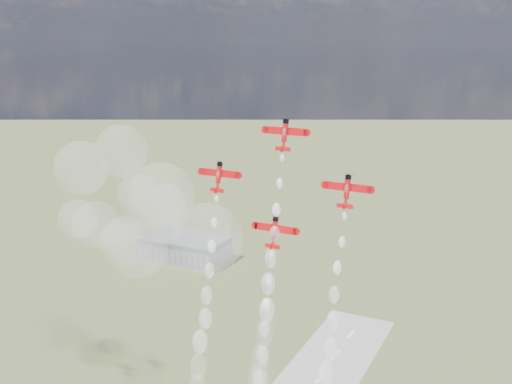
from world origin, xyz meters
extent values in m
cube|color=gray|center=(-120.00, 180.00, 5.00)|extent=(50.00, 28.00, 10.00)
cube|color=#595B60|center=(-120.00, 180.00, 11.50)|extent=(50.00, 28.00, 3.00)
cylinder|color=red|center=(16.34, 15.38, 108.01)|extent=(1.20, 2.21, 4.60)
cylinder|color=black|center=(16.34, 15.94, 110.34)|extent=(1.37, 1.53, 1.15)
cube|color=red|center=(16.34, 15.73, 108.19)|extent=(10.42, 0.58, 1.70)
cube|color=white|center=(13.52, 15.83, 108.17)|extent=(4.10, 0.14, 0.46)
cube|color=white|center=(19.16, 15.83, 108.17)|extent=(4.10, 0.14, 0.46)
cube|color=red|center=(16.34, 14.35, 104.31)|extent=(3.76, 0.32, 0.94)
cube|color=red|center=(16.34, 13.69, 104.29)|extent=(0.12, 1.67, 1.42)
ellipsoid|color=silver|center=(16.34, 14.90, 108.04)|extent=(0.94, 1.31, 2.26)
cone|color=red|center=(16.34, 14.60, 104.95)|extent=(1.20, 1.68, 2.44)
cylinder|color=red|center=(0.40, 12.76, 97.16)|extent=(1.20, 2.21, 4.60)
cylinder|color=black|center=(0.40, 13.32, 99.49)|extent=(1.37, 1.53, 1.15)
cube|color=red|center=(0.40, 13.11, 97.34)|extent=(10.42, 0.58, 1.70)
cube|color=white|center=(-2.42, 13.21, 97.32)|extent=(4.10, 0.14, 0.46)
cube|color=white|center=(3.21, 13.21, 97.32)|extent=(4.10, 0.14, 0.46)
cube|color=red|center=(0.40, 11.73, 93.46)|extent=(3.76, 0.32, 0.94)
cube|color=red|center=(0.40, 11.06, 93.44)|extent=(0.12, 1.67, 1.42)
ellipsoid|color=silver|center=(0.40, 12.28, 97.19)|extent=(0.94, 1.31, 2.26)
cone|color=red|center=(0.40, 11.97, 94.10)|extent=(1.20, 1.68, 2.44)
cylinder|color=red|center=(32.29, 12.76, 97.16)|extent=(1.20, 2.21, 4.60)
cylinder|color=black|center=(32.29, 13.32, 99.49)|extent=(1.37, 1.53, 1.15)
cube|color=red|center=(32.29, 13.11, 97.34)|extent=(10.42, 0.58, 1.70)
cube|color=white|center=(29.47, 13.21, 97.32)|extent=(4.10, 0.14, 0.46)
cube|color=white|center=(35.11, 13.21, 97.32)|extent=(4.10, 0.14, 0.46)
cube|color=red|center=(32.29, 11.73, 93.46)|extent=(3.76, 0.32, 0.94)
cube|color=red|center=(32.29, 11.06, 93.44)|extent=(0.12, 1.67, 1.42)
ellipsoid|color=silver|center=(32.29, 12.28, 97.19)|extent=(0.94, 1.31, 2.26)
cone|color=red|center=(32.29, 11.97, 94.10)|extent=(1.20, 1.68, 2.44)
cylinder|color=red|center=(16.34, 10.13, 86.31)|extent=(1.20, 2.21, 4.60)
cylinder|color=black|center=(16.34, 10.69, 88.64)|extent=(1.37, 1.53, 1.15)
cube|color=red|center=(16.34, 10.48, 86.49)|extent=(10.42, 0.58, 1.70)
cube|color=white|center=(13.52, 10.58, 86.47)|extent=(4.10, 0.14, 0.46)
cube|color=white|center=(19.16, 10.58, 86.47)|extent=(4.10, 0.14, 0.46)
cube|color=red|center=(16.34, 9.10, 82.61)|extent=(3.76, 0.32, 0.94)
cube|color=red|center=(16.34, 8.44, 82.59)|extent=(0.12, 1.67, 1.42)
ellipsoid|color=silver|center=(16.34, 9.65, 86.34)|extent=(0.94, 1.31, 2.26)
cone|color=red|center=(16.34, 9.34, 83.25)|extent=(1.20, 1.68, 2.44)
sphere|color=white|center=(16.32, 13.95, 102.28)|extent=(1.03, 1.03, 1.03)
sphere|color=white|center=(16.29, 12.80, 96.62)|extent=(1.44, 1.44, 1.44)
sphere|color=white|center=(16.28, 11.15, 90.73)|extent=(1.86, 1.86, 1.86)
sphere|color=white|center=(16.47, 9.99, 85.33)|extent=(2.28, 2.28, 2.28)
sphere|color=white|center=(16.20, 8.42, 79.87)|extent=(2.70, 2.70, 2.70)
sphere|color=white|center=(16.10, 7.38, 74.03)|extent=(3.12, 3.12, 3.12)
sphere|color=white|center=(16.48, 5.98, 67.98)|extent=(3.53, 3.53, 3.53)
sphere|color=white|center=(16.56, 4.41, 63.15)|extent=(3.95, 3.95, 3.95)
sphere|color=white|center=(16.02, 3.52, 56.81)|extent=(4.37, 4.37, 4.37)
sphere|color=white|center=(16.21, 2.21, 51.76)|extent=(4.79, 4.79, 4.79)
sphere|color=white|center=(0.47, 11.37, 91.50)|extent=(1.03, 1.03, 1.03)
sphere|color=white|center=(0.53, 9.86, 85.88)|extent=(1.44, 1.44, 1.44)
sphere|color=white|center=(0.44, 8.70, 80.19)|extent=(1.86, 1.86, 1.86)
sphere|color=white|center=(0.48, 7.30, 74.50)|extent=(2.28, 2.28, 2.28)
sphere|color=white|center=(0.21, 6.14, 68.48)|extent=(2.70, 2.70, 2.70)
sphere|color=white|center=(0.65, 4.71, 63.14)|extent=(3.12, 3.12, 3.12)
sphere|color=white|center=(0.16, 2.76, 57.80)|extent=(3.53, 3.53, 3.53)
sphere|color=white|center=(-0.09, 2.18, 51.47)|extent=(3.95, 3.95, 3.95)
sphere|color=white|center=(32.37, 11.30, 91.33)|extent=(1.03, 1.03, 1.03)
sphere|color=white|center=(32.42, 10.17, 85.73)|extent=(1.44, 1.44, 1.44)
sphere|color=white|center=(32.06, 8.53, 80.26)|extent=(1.86, 1.86, 1.86)
sphere|color=white|center=(32.09, 7.03, 74.56)|extent=(2.28, 2.28, 2.28)
sphere|color=white|center=(32.31, 6.23, 68.85)|extent=(2.70, 2.70, 2.70)
sphere|color=white|center=(32.49, 4.75, 62.80)|extent=(3.12, 3.12, 3.12)
sphere|color=white|center=(31.99, 3.42, 57.38)|extent=(3.53, 3.53, 3.53)
sphere|color=white|center=(16.36, 8.72, 80.65)|extent=(1.03, 1.03, 1.03)
sphere|color=white|center=(16.18, 7.51, 74.76)|extent=(1.44, 1.44, 1.44)
sphere|color=white|center=(16.24, 5.99, 69.31)|extent=(1.86, 1.86, 1.86)
sphere|color=white|center=(16.39, 4.80, 63.85)|extent=(2.28, 2.28, 2.28)
sphere|color=white|center=(16.54, 3.47, 58.00)|extent=(2.70, 2.70, 2.70)
sphere|color=white|center=(16.43, 2.09, 52.12)|extent=(3.12, 3.12, 3.12)
sphere|color=white|center=(-40.16, 27.07, 97.18)|extent=(15.44, 15.44, 15.44)
sphere|color=white|center=(-12.73, 28.84, 74.19)|extent=(20.14, 20.14, 20.14)
sphere|color=white|center=(-59.91, 36.55, 69.55)|extent=(15.47, 15.47, 15.47)
sphere|color=white|center=(-43.06, 30.82, 68.15)|extent=(15.95, 15.95, 15.95)
sphere|color=white|center=(-58.16, 26.31, 74.40)|extent=(12.18, 12.18, 12.18)
sphere|color=white|center=(-28.47, 31.96, 82.07)|extent=(11.25, 11.25, 11.25)
sphere|color=white|center=(-33.98, 36.75, 73.68)|extent=(13.92, 13.92, 13.92)
sphere|color=white|center=(-23.75, 23.01, 86.81)|extent=(18.36, 18.36, 18.36)
sphere|color=white|center=(-42.93, 36.03, 63.65)|extent=(18.47, 18.47, 18.47)
sphere|color=white|center=(-36.14, 28.60, 84.32)|extent=(12.57, 12.57, 12.57)
sphere|color=white|center=(-62.77, 34.52, 88.67)|extent=(17.36, 17.36, 17.36)
camera|label=1|loc=(70.16, -108.53, 128.12)|focal=42.00mm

